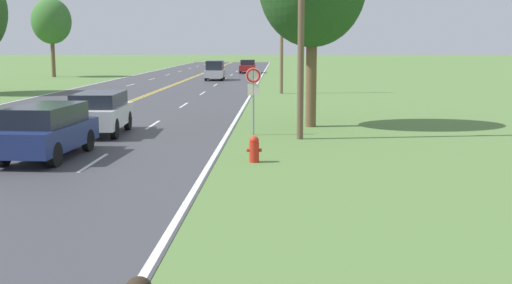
% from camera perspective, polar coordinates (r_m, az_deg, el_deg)
% --- Properties ---
extents(fire_hydrant, '(0.45, 0.29, 0.80)m').
position_cam_1_polar(fire_hydrant, '(19.28, -0.16, -0.62)').
color(fire_hydrant, red).
rests_on(fire_hydrant, ground).
extents(traffic_sign, '(0.60, 0.10, 2.62)m').
position_cam_1_polar(traffic_sign, '(24.86, -0.24, 5.15)').
color(traffic_sign, gray).
rests_on(traffic_sign, ground).
extents(utility_pole_midground, '(1.80, 0.24, 9.39)m').
position_cam_1_polar(utility_pole_midground, '(23.85, 4.05, 11.87)').
color(utility_pole_midground, brown).
rests_on(utility_pole_midground, ground).
extents(utility_pole_far, '(1.80, 0.24, 8.91)m').
position_cam_1_polar(utility_pole_far, '(45.82, 2.29, 10.09)').
color(utility_pole_far, brown).
rests_on(utility_pole_far, ground).
extents(tree_far_back, '(4.15, 4.15, 8.24)m').
position_cam_1_polar(tree_far_back, '(72.01, -17.73, 10.17)').
color(tree_far_back, brown).
rests_on(tree_far_back, ground).
extents(car_dark_blue_suv_approaching, '(1.95, 4.58, 1.67)m').
position_cam_1_polar(car_dark_blue_suv_approaching, '(20.87, -18.04, 1.03)').
color(car_dark_blue_suv_approaching, black).
rests_on(car_dark_blue_suv_approaching, ground).
extents(car_white_suv_mid_near, '(2.06, 4.28, 1.65)m').
position_cam_1_polar(car_white_suv_mid_near, '(25.88, -13.71, 2.64)').
color(car_white_suv_mid_near, black).
rests_on(car_white_suv_mid_near, ground).
extents(car_silver_van_mid_far, '(1.90, 4.29, 1.88)m').
position_cam_1_polar(car_silver_van_mid_far, '(62.61, -3.67, 6.40)').
color(car_silver_van_mid_far, black).
rests_on(car_silver_van_mid_far, ground).
extents(car_red_sedan_receding, '(1.99, 4.85, 1.59)m').
position_cam_1_polar(car_red_sedan_receding, '(77.83, -0.73, 6.75)').
color(car_red_sedan_receding, black).
rests_on(car_red_sedan_receding, ground).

